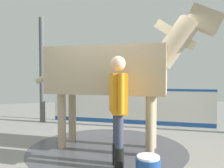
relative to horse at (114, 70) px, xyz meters
The scene contains 7 objects.
ground_plane 1.56m from the horse, behind, with size 16.00×16.00×0.02m, color gray.
wet_patch 1.55m from the horse, 147.94° to the left, with size 3.11×3.11×0.00m, color #4C4C54.
barrier_wall 2.58m from the horse, 61.14° to the left, with size 4.13×2.63×1.05m.
roof_post_far 3.34m from the horse, 113.07° to the left, with size 0.16×0.16×3.18m, color #4C4C51.
horse is the anchor object (origin of this frame).
handler 1.06m from the horse, 103.63° to the right, with size 0.31×0.69×1.74m.
wash_bucket 1.98m from the horse, 88.22° to the right, with size 0.35×0.35×0.33m.
Camera 1 is at (-1.24, -4.26, 1.46)m, focal length 36.89 mm.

